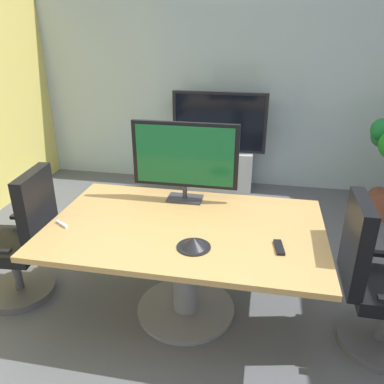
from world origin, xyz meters
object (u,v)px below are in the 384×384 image
Objects in this scene: tv_monitor at (185,157)px; conference_table at (185,248)px; office_chair_left at (23,247)px; office_chair_right at (375,290)px; wall_display_unit at (218,158)px; conference_phone at (194,243)px; remote_control at (279,247)px.

conference_table is at bearing -77.94° from tv_monitor.
tv_monitor reaches higher than office_chair_left.
office_chair_right is at bearing -20.61° from tv_monitor.
office_chair_right reaches higher than conference_table.
office_chair_right is (2.61, -0.04, 0.00)m from office_chair_left.
wall_display_unit reaches higher than office_chair_left.
conference_table is 1.31m from office_chair_left.
wall_display_unit is (-1.38, 2.55, -0.01)m from office_chair_right.
office_chair_left is at bearing -158.03° from tv_monitor.
office_chair_left reaches higher than conference_phone.
conference_phone is (0.11, -0.28, 0.22)m from conference_table.
office_chair_right is (1.30, -0.09, -0.12)m from conference_table.
office_chair_right is 6.41× the size of remote_control.
conference_table is 8.84× the size of conference_phone.
remote_control is (0.54, 0.09, -0.02)m from conference_phone.
remote_control is (0.72, -2.65, 0.33)m from wall_display_unit.
conference_table is 1.79× the size of office_chair_left.
wall_display_unit reaches higher than remote_control.
conference_table is 0.70m from tv_monitor.
remote_control is at bearing 9.58° from conference_phone.
office_chair_right reaches higher than conference_phone.
office_chair_left is at bearing 170.87° from conference_phone.
conference_table is 1.49× the size of wall_display_unit.
office_chair_right is 4.95× the size of conference_phone.
wall_display_unit reaches higher than conference_phone.
conference_phone is 0.55m from remote_control.
office_chair_right is at bearing -3.96° from conference_table.
conference_phone is at bearing -67.91° from conference_table.
conference_table is 2.32× the size of tv_monitor.
office_chair_left reaches higher than conference_table.
tv_monitor is at bearing 132.04° from remote_control.
office_chair_left is 2.80m from wall_display_unit.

